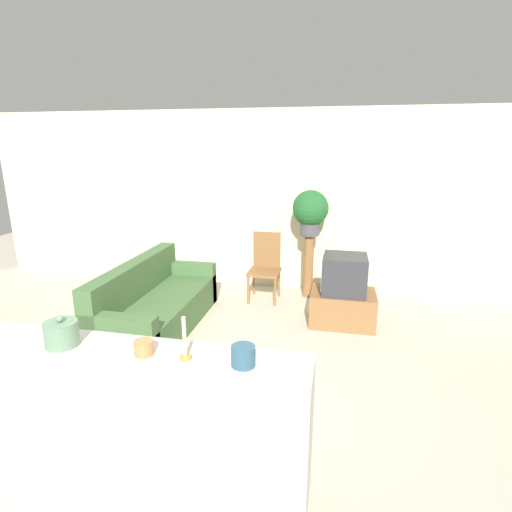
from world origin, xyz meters
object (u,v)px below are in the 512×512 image
(couch, at_px, (156,306))
(wooden_chair, at_px, (265,264))
(television, at_px, (344,274))
(decorative_bowl, at_px, (62,333))
(potted_plant, at_px, (310,210))

(couch, bearing_deg, wooden_chair, 48.38)
(wooden_chair, bearing_deg, couch, -131.62)
(television, height_order, wooden_chair, wooden_chair)
(decorative_bowl, bearing_deg, potted_plant, 70.82)
(wooden_chair, bearing_deg, television, -30.51)
(television, relative_size, potted_plant, 0.84)
(couch, bearing_deg, television, 15.36)
(couch, xyz_separation_m, potted_plant, (1.73, 1.46, 1.01))
(decorative_bowl, bearing_deg, television, 57.74)
(potted_plant, xyz_separation_m, decorative_bowl, (-1.27, -3.65, -0.26))
(potted_plant, distance_m, decorative_bowl, 3.87)
(television, bearing_deg, couch, -164.64)
(wooden_chair, xyz_separation_m, potted_plant, (0.61, 0.19, 0.78))
(television, bearing_deg, wooden_chair, 149.49)
(couch, relative_size, wooden_chair, 2.08)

